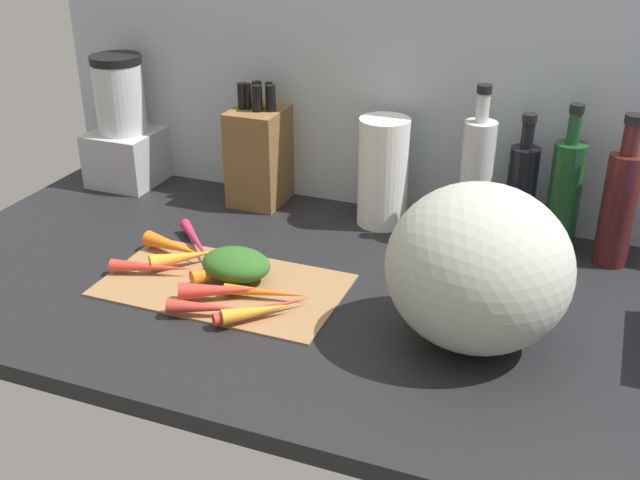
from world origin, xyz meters
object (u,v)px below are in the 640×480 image
bottle_1 (521,193)px  knife_block (260,154)px  carrot_0 (222,290)px  blender_appliance (123,130)px  carrot_6 (222,271)px  carrot_3 (173,247)px  carrot_4 (184,257)px  cutting_board (223,284)px  carrot_1 (258,311)px  paper_towel_roll (383,172)px  carrot_9 (264,308)px  bottle_0 (476,180)px  carrot_7 (196,241)px  carrot_8 (152,267)px  winter_squash (478,268)px  bottle_3 (619,205)px  carrot_5 (268,293)px  carrot_2 (207,308)px  bottle_2 (564,195)px

bottle_1 → knife_block: bearing=179.1°
carrot_0 → blender_appliance: blender_appliance is taller
carrot_6 → blender_appliance: size_ratio=0.39×
carrot_3 → carrot_6: bearing=-21.0°
carrot_4 → cutting_board: bearing=-19.8°
carrot_1 → carrot_6: size_ratio=1.06×
paper_towel_roll → carrot_0: bearing=-110.8°
carrot_9 → bottle_0: (25.84, 41.21, 11.13)cm
carrot_7 → blender_appliance: size_ratio=0.58×
cutting_board → bottle_0: 52.04cm
cutting_board → paper_towel_roll: 41.81cm
carrot_0 → carrot_8: bearing=168.5°
winter_squash → knife_block: (-54.81, 39.03, -2.08)cm
knife_block → bottle_3: size_ratio=0.92×
bottle_0 → carrot_5: bearing=-127.3°
winter_squash → carrot_2: bearing=-167.8°
bottle_2 → bottle_0: bearing=-172.0°
carrot_3 → paper_towel_roll: size_ratio=0.59×
paper_towel_roll → bottle_2: size_ratio=0.77×
carrot_1 → bottle_3: (52.28, 43.21, 9.66)cm
carrot_3 → carrot_8: size_ratio=0.86×
bottle_0 → bottle_2: bearing=8.0°
carrot_2 → carrot_5: carrot_2 is taller
carrot_9 → winter_squash: winter_squash is taller
carrot_0 → paper_towel_roll: size_ratio=0.65×
carrot_8 → carrot_9: (24.91, -5.45, -0.12)cm
blender_appliance → carrot_0: bearing=-41.5°
carrot_2 → bottle_0: (34.47, 44.68, 10.92)cm
cutting_board → blender_appliance: blender_appliance is taller
carrot_4 → carrot_6: carrot_4 is taller
carrot_1 → carrot_6: bearing=140.2°
winter_squash → carrot_7: bearing=167.5°
knife_block → bottle_1: 55.82cm
blender_appliance → bottle_2: 97.52cm
carrot_4 → carrot_8: carrot_4 is taller
bottle_0 → carrot_6: bearing=-139.2°
carrot_8 → blender_appliance: (-30.43, 37.82, 10.80)cm
winter_squash → bottle_0: (-7.33, 35.62, -0.06)cm
carrot_1 → carrot_4: size_ratio=0.96×
carrot_5 → bottle_3: 65.78cm
carrot_1 → paper_towel_roll: 46.07cm
carrot_2 → carrot_3: (-16.60, 16.90, 0.28)cm
carrot_3 → blender_appliance: 43.66cm
carrot_3 → knife_block: size_ratio=0.50×
carrot_0 → carrot_5: carrot_0 is taller
carrot_0 → carrot_4: 14.86cm
carrot_4 → paper_towel_roll: bearing=49.5°
carrot_5 → carrot_6: size_ratio=1.32×
cutting_board → carrot_5: 9.92cm
knife_block → bottle_1: (55.81, -0.85, -0.32)cm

